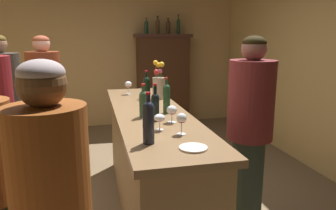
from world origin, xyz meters
TOP-DOWN VIEW (x-y plane):
  - floor at (0.00, 0.00)m, footprint 7.92×7.92m
  - wall_back at (0.00, 3.11)m, footprint 4.95×0.12m
  - bar_counter at (0.22, -0.19)m, footprint 0.64×2.57m
  - display_cabinet at (1.00, 2.81)m, footprint 1.02×0.42m
  - wine_bottle_rose at (0.05, -1.07)m, footprint 0.07×0.07m
  - wine_bottle_malbec at (0.20, -0.54)m, footprint 0.06×0.06m
  - wine_bottle_pinot at (0.30, 0.43)m, footprint 0.08×0.08m
  - wine_bottle_syrah at (0.13, -0.39)m, footprint 0.07×0.07m
  - wine_bottle_merlot at (0.35, -0.30)m, footprint 0.06×0.06m
  - wine_glass_front at (0.18, -0.80)m, footprint 0.08×0.08m
  - wine_glass_mid at (0.31, -0.93)m, footprint 0.07×0.07m
  - wine_glass_rear at (0.32, -0.62)m, footprint 0.08×0.08m
  - wine_glass_spare at (0.13, 0.71)m, footprint 0.08×0.08m
  - flower_arrangement at (0.42, 0.37)m, footprint 0.13×0.13m
  - cheese_plate at (0.30, -1.23)m, footprint 0.17×0.17m
  - display_bottle_left at (0.71, 2.81)m, footprint 0.07×0.07m
  - display_bottle_midleft at (0.91, 2.81)m, footprint 0.08×0.08m
  - display_bottle_center at (1.11, 2.81)m, footprint 0.08×0.08m
  - display_bottle_midright at (1.30, 2.81)m, footprint 0.06×0.06m
  - patron_by_cabinet at (-0.84, 1.06)m, footprint 0.39×0.39m
  - patron_in_grey at (-1.11, 0.27)m, footprint 0.36×0.36m
  - bartender at (0.94, -0.72)m, footprint 0.37×0.37m

SIDE VIEW (x-z plane):
  - floor at x=0.00m, z-range 0.00..0.00m
  - bar_counter at x=0.22m, z-range 0.00..1.01m
  - display_cabinet at x=1.00m, z-range 0.04..1.73m
  - patron_by_cabinet at x=-0.84m, z-range 0.08..1.75m
  - bartender at x=0.94m, z-range 0.08..1.75m
  - patron_in_grey at x=-1.11m, z-range 0.08..1.77m
  - cheese_plate at x=0.30m, z-range 1.00..1.01m
  - wine_glass_front at x=0.18m, z-range 1.03..1.15m
  - wine_glass_rear at x=0.32m, z-range 1.03..1.16m
  - wine_glass_mid at x=0.31m, z-range 1.03..1.18m
  - wine_glass_spare at x=0.13m, z-range 1.03..1.19m
  - wine_bottle_syrah at x=0.13m, z-range 0.99..1.27m
  - wine_bottle_malbec at x=0.20m, z-range 0.98..1.28m
  - wine_bottle_pinot at x=0.30m, z-range 0.98..1.29m
  - wine_bottle_merlot at x=0.35m, z-range 0.99..1.30m
  - wine_bottle_rose at x=0.05m, z-range 0.99..1.32m
  - flower_arrangement at x=0.42m, z-range 0.95..1.36m
  - wall_back at x=0.00m, z-range 0.00..2.84m
  - display_bottle_left at x=0.71m, z-range 1.68..1.97m
  - display_bottle_center at x=1.11m, z-range 1.68..1.98m
  - display_bottle_midleft at x=0.91m, z-range 1.69..2.00m
  - display_bottle_midright at x=1.30m, z-range 1.67..2.02m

